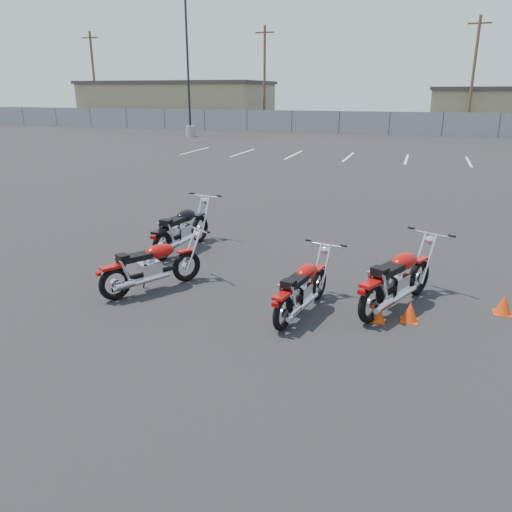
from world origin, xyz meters
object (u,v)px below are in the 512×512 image
(motorcycle_front_red, at_px, (152,266))
(motorcycle_rear_red, at_px, (398,279))
(motorcycle_third_red, at_px, (302,288))
(motorcycle_second_black, at_px, (182,229))

(motorcycle_front_red, relative_size, motorcycle_rear_red, 0.88)
(motorcycle_front_red, bearing_deg, motorcycle_third_red, -2.77)
(motorcycle_third_red, distance_m, motorcycle_rear_red, 1.57)
(motorcycle_second_black, distance_m, motorcycle_rear_red, 4.98)
(motorcycle_front_red, distance_m, motorcycle_third_red, 2.75)
(motorcycle_front_red, height_order, motorcycle_third_red, motorcycle_front_red)
(motorcycle_second_black, bearing_deg, motorcycle_front_red, -76.76)
(motorcycle_front_red, bearing_deg, motorcycle_rear_red, 7.84)
(motorcycle_front_red, height_order, motorcycle_rear_red, motorcycle_rear_red)
(motorcycle_rear_red, bearing_deg, motorcycle_third_red, -153.36)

